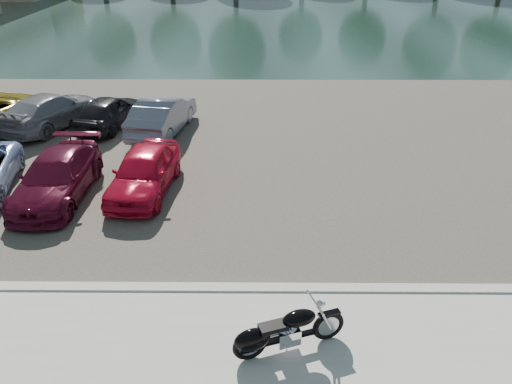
{
  "coord_description": "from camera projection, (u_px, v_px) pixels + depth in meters",
  "views": [
    {
      "loc": [
        0.27,
        -7.11,
        7.46
      ],
      "look_at": [
        0.18,
        4.84,
        1.1
      ],
      "focal_mm": 35.0,
      "sensor_mm": 36.0,
      "label": 1
    }
  ],
  "objects": [
    {
      "name": "car_8",
      "position": [
        108.0,
        111.0,
        20.62
      ],
      "size": [
        2.47,
        4.21,
        1.35
      ],
      "primitive_type": "imported",
      "rotation": [
        0.0,
        0.0,
        2.9
      ],
      "color": "black",
      "rests_on": "parking_lot"
    },
    {
      "name": "kerb",
      "position": [
        247.0,
        289.0,
        11.51
      ],
      "size": [
        60.0,
        0.3,
        0.14
      ],
      "primitive_type": "cube",
      "color": "#B9B7AE",
      "rests_on": "ground"
    },
    {
      "name": "car_4",
      "position": [
        144.0,
        171.0,
        15.53
      ],
      "size": [
        1.99,
        4.21,
        1.39
      ],
      "primitive_type": "imported",
      "rotation": [
        0.0,
        0.0,
        -0.09
      ],
      "color": "#BC0C2B",
      "rests_on": "parking_lot"
    },
    {
      "name": "car_3",
      "position": [
        57.0,
        177.0,
        15.25
      ],
      "size": [
        1.89,
        4.57,
        1.32
      ],
      "primitive_type": "imported",
      "rotation": [
        0.0,
        0.0,
        -0.01
      ],
      "color": "#520B22",
      "rests_on": "parking_lot"
    },
    {
      "name": "motorcycle",
      "position": [
        279.0,
        333.0,
        9.59
      ],
      "size": [
        2.25,
        1.06,
        1.05
      ],
      "rotation": [
        0.0,
        0.0,
        0.34
      ],
      "color": "black",
      "rests_on": "promenade"
    },
    {
      "name": "river",
      "position": [
        257.0,
        20.0,
        45.09
      ],
      "size": [
        120.0,
        40.0,
        0.0
      ],
      "primitive_type": "cube",
      "color": "#1B312D",
      "rests_on": "ground"
    },
    {
      "name": "car_7",
      "position": [
        50.0,
        110.0,
        20.68
      ],
      "size": [
        3.45,
        5.19,
        1.4
      ],
      "primitive_type": "imported",
      "rotation": [
        0.0,
        0.0,
        2.8
      ],
      "color": "gray",
      "rests_on": "parking_lot"
    },
    {
      "name": "car_9",
      "position": [
        162.0,
        115.0,
        20.08
      ],
      "size": [
        2.28,
        4.63,
        1.46
      ],
      "primitive_type": "imported",
      "rotation": [
        0.0,
        0.0,
        2.97
      ],
      "color": "slate",
      "rests_on": "parking_lot"
    },
    {
      "name": "parking_lot",
      "position": [
        253.0,
        142.0,
        19.48
      ],
      "size": [
        60.0,
        18.0,
        0.04
      ],
      "primitive_type": "cube",
      "color": "#464138",
      "rests_on": "ground"
    },
    {
      "name": "ground",
      "position": [
        245.0,
        357.0,
        9.78
      ],
      "size": [
        200.0,
        200.0,
        0.0
      ],
      "primitive_type": "plane",
      "color": "#595447",
      "rests_on": "ground"
    }
  ]
}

